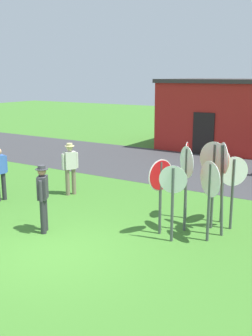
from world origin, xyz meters
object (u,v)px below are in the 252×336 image
at_px(stop_sign_center_cluster, 173,191).
at_px(stop_sign_rear_right, 161,184).
at_px(stop_sign_far_back, 186,174).
at_px(stop_sign_leaning_right, 233,180).
at_px(stop_sign_leaning_left, 187,168).
at_px(stop_sign_rear_left, 223,175).
at_px(stop_sign_nearest, 223,173).
at_px(stop_sign_tallest, 214,169).
at_px(person_in_blue, 43,195).
at_px(person_near_signs, 70,166).
at_px(person_on_left, 0,171).
at_px(stop_sign_low_front, 210,187).

height_order(stop_sign_center_cluster, stop_sign_rear_right, stop_sign_rear_right).
relative_size(stop_sign_far_back, stop_sign_leaning_right, 1.15).
height_order(stop_sign_leaning_left, stop_sign_rear_right, stop_sign_leaning_left).
bearing_deg(stop_sign_rear_left, stop_sign_nearest, -72.76).
distance_m(stop_sign_leaning_left, stop_sign_rear_right, 1.39).
distance_m(stop_sign_tallest, person_in_blue, 4.34).
height_order(stop_sign_nearest, person_near_signs, stop_sign_nearest).
height_order(stop_sign_leaning_left, stop_sign_rear_left, stop_sign_leaning_left).
bearing_deg(stop_sign_rear_left, person_on_left, -164.51).
bearing_deg(person_near_signs, stop_sign_far_back, -11.37).
height_order(person_in_blue, person_on_left, person_in_blue).
bearing_deg(person_in_blue, stop_sign_rear_left, 40.27).
relative_size(stop_sign_low_front, person_in_blue, 1.13).
distance_m(stop_sign_leaning_left, person_in_blue, 3.88).
height_order(stop_sign_tallest, person_on_left, stop_sign_tallest).
relative_size(stop_sign_center_cluster, stop_sign_rear_right, 0.97).
xyz_separation_m(stop_sign_low_front, person_in_blue, (-3.72, -1.65, -0.35)).
height_order(stop_sign_rear_left, stop_sign_rear_right, stop_sign_rear_left).
xyz_separation_m(stop_sign_rear_left, stop_sign_rear_right, (-1.04, -1.60, -0.03)).
relative_size(stop_sign_nearest, stop_sign_rear_left, 1.20).
relative_size(stop_sign_nearest, stop_sign_tallest, 1.03).
height_order(stop_sign_far_back, person_near_signs, stop_sign_far_back).
height_order(stop_sign_rear_right, person_on_left, stop_sign_rear_right).
height_order(stop_sign_leaning_right, stop_sign_rear_left, stop_sign_rear_left).
relative_size(person_near_signs, person_on_left, 1.03).
xyz_separation_m(stop_sign_tallest, stop_sign_center_cluster, (-0.51, -1.31, -0.33)).
xyz_separation_m(stop_sign_tallest, stop_sign_rear_left, (0.07, 0.55, -0.25)).
bearing_deg(person_on_left, stop_sign_low_front, 3.68).
bearing_deg(stop_sign_far_back, person_on_left, -172.77).
bearing_deg(person_in_blue, stop_sign_tallest, 35.34).
distance_m(stop_sign_leaning_left, stop_sign_rear_left, 0.98).
xyz_separation_m(stop_sign_far_back, person_on_left, (-5.97, -0.76, -0.55)).
distance_m(stop_sign_far_back, stop_sign_center_cluster, 0.83).
distance_m(stop_sign_leaning_left, stop_sign_leaning_right, 1.34).
bearing_deg(stop_sign_leaning_left, stop_sign_rear_left, 13.02).
relative_size(stop_sign_far_back, stop_sign_center_cluster, 1.18).
relative_size(stop_sign_far_back, stop_sign_leaning_left, 1.02).
xyz_separation_m(stop_sign_nearest, person_on_left, (-6.85, -0.90, -0.65)).
bearing_deg(stop_sign_leaning_left, stop_sign_center_cluster, -77.38).
height_order(stop_sign_nearest, person_in_blue, stop_sign_nearest).
xyz_separation_m(stop_sign_far_back, stop_sign_center_cluster, (0.01, -0.80, -0.25)).
bearing_deg(stop_sign_leaning_left, stop_sign_tallest, -20.34).
relative_size(stop_sign_rear_right, person_in_blue, 1.10).
bearing_deg(person_near_signs, person_on_left, -131.65).
bearing_deg(person_in_blue, person_near_signs, 117.63).
bearing_deg(stop_sign_leaning_right, person_near_signs, 178.12).
relative_size(stop_sign_nearest, person_in_blue, 1.35).
bearing_deg(stop_sign_leaning_right, stop_sign_tallest, -154.93).
relative_size(stop_sign_center_cluster, person_near_signs, 1.07).
height_order(stop_sign_leaning_left, person_on_left, stop_sign_leaning_left).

